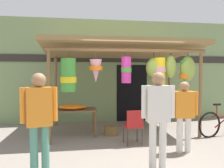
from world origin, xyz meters
name	(u,v)px	position (x,y,z in m)	size (l,w,h in m)	color
ground_plane	(131,139)	(0.00, 0.00, 0.00)	(30.00, 30.00, 0.00)	gray
shop_facade	(115,71)	(0.00, 2.47, 1.78)	(9.37, 0.29, 3.57)	#7A9360
market_stall_canopy	(125,57)	(-0.02, 0.67, 2.18)	(4.39, 2.55, 2.59)	brown
display_table	(72,112)	(-1.50, 0.61, 0.65)	(1.30, 0.70, 0.73)	brown
flower_heap_on_table	(73,107)	(-1.48, 0.56, 0.80)	(0.72, 0.51, 0.14)	orange
folding_chair	(134,124)	(-0.05, -0.46, 0.50)	(0.43, 0.43, 0.84)	#AD1E1E
wicker_basket_spare	(111,130)	(-0.44, 0.55, 0.12)	(0.40, 0.40, 0.24)	brown
vendor_in_orange	(158,112)	(0.02, -1.90, 1.03)	(0.59, 0.26, 1.73)	silver
customer_foreground	(39,116)	(-2.01, -1.89, 1.02)	(0.58, 0.31, 1.72)	#4C8E7A
shopper_by_bananas	(184,111)	(0.89, -1.14, 0.90)	(0.59, 0.29, 1.53)	silver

